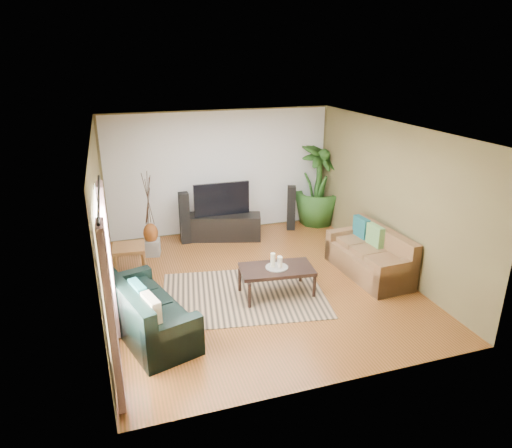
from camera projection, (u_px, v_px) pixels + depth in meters
name	position (u px, v px, depth m)	size (l,w,h in m)	color
floor	(259.00, 284.00, 8.02)	(5.50, 5.50, 0.00)	brown
ceiling	(260.00, 129.00, 7.08)	(5.50, 5.50, 0.00)	white
wall_back	(220.00, 172.00, 10.00)	(5.00, 5.00, 0.00)	brown
wall_front	(337.00, 287.00, 5.10)	(5.00, 5.00, 0.00)	brown
wall_left	(102.00, 228.00, 6.83)	(5.50, 5.50, 0.00)	brown
wall_right	(390.00, 197.00, 8.27)	(5.50, 5.50, 0.00)	brown
backwall_panel	(221.00, 173.00, 9.99)	(4.90, 4.90, 0.00)	white
window_pane	(103.00, 270.00, 5.39)	(1.80, 1.80, 0.00)	white
curtain_near	(112.00, 320.00, 4.83)	(0.08, 0.35, 2.20)	gray
curtain_far	(109.00, 262.00, 6.16)	(0.08, 0.35, 2.20)	gray
curtain_rod	(99.00, 196.00, 5.09)	(0.03, 0.03, 1.90)	black
sofa_left	(147.00, 306.00, 6.49)	(1.88, 0.81, 0.85)	black
sofa_right	(369.00, 253.00, 8.23)	(1.76, 0.79, 0.85)	brown
area_rug	(243.00, 295.00, 7.64)	(2.68, 1.90, 0.01)	tan
coffee_table	(277.00, 281.00, 7.59)	(1.20, 0.65, 0.49)	black
candle_tray	(277.00, 267.00, 7.50)	(0.37, 0.37, 0.02)	gray
candle_tall	(273.00, 260.00, 7.47)	(0.08, 0.08, 0.24)	white
candle_mid	(280.00, 262.00, 7.44)	(0.08, 0.08, 0.18)	beige
candle_short	(280.00, 261.00, 7.55)	(0.08, 0.08, 0.15)	white
tv_stand	(223.00, 227.00, 9.88)	(1.64, 0.49, 0.55)	black
television	(222.00, 199.00, 9.68)	(1.20, 0.07, 0.71)	black
speaker_left	(185.00, 218.00, 9.59)	(0.20, 0.22, 1.10)	black
speaker_right	(291.00, 208.00, 10.35)	(0.18, 0.20, 1.02)	black
potted_plant	(318.00, 184.00, 10.56)	(1.07, 1.07, 1.90)	#204918
plant_pot	(316.00, 218.00, 10.85)	(0.35, 0.35, 0.27)	black
pedestal	(152.00, 247.00, 9.13)	(0.32, 0.32, 0.32)	#969693
vase	(151.00, 233.00, 9.03)	(0.29, 0.29, 0.41)	brown
side_table	(130.00, 261.00, 8.20)	(0.56, 0.56, 0.59)	brown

